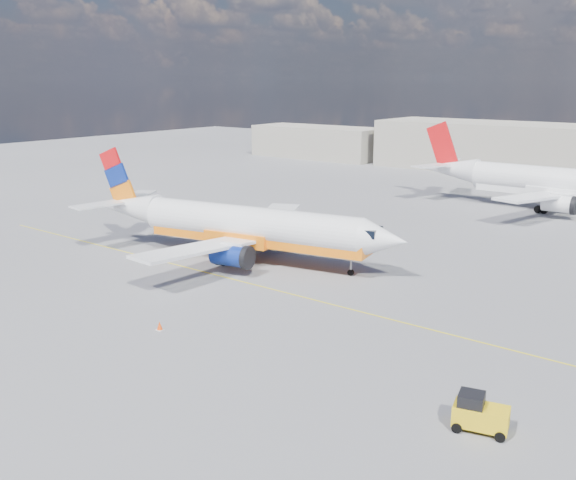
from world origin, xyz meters
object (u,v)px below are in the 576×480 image
Objects in this scene: main_jet at (242,226)px; second_jet at (558,183)px; gse_tug at (479,413)px; traffic_cone at (160,326)px.

main_jet is 0.93× the size of second_jet.
gse_tug is (11.66, -52.35, -2.50)m from second_jet.
second_jet is 56.95× the size of traffic_cone.
main_jet reaches higher than traffic_cone.
second_jet is at bearing 88.51° from gse_tug.
second_jet is at bearing 80.95° from traffic_cone.
gse_tug is 4.58× the size of traffic_cone.
traffic_cone is at bearing -77.61° from main_jet.
traffic_cone is (-8.49, -53.28, -3.02)m from second_jet.
main_jet is 11.52× the size of gse_tug.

